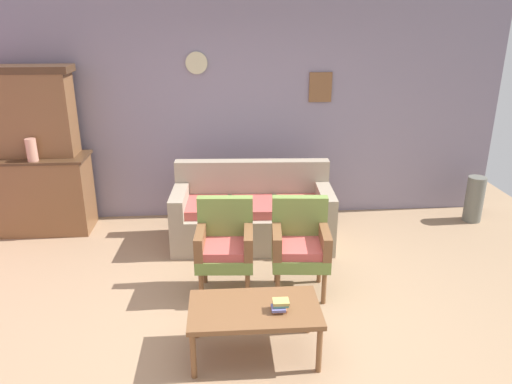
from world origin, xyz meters
TOP-DOWN VIEW (x-y plane):
  - ground_plane at (0.00, 0.00)m, footprint 7.68×7.68m
  - wall_back_with_decor at (0.00, 2.63)m, footprint 6.40×0.09m
  - side_cabinet at (-2.49, 2.25)m, footprint 1.16×0.55m
  - cabinet_upper_hutch at (-2.49, 2.33)m, footprint 0.99×0.38m
  - vase_on_cabinet at (-2.46, 2.07)m, footprint 0.12×0.12m
  - floral_couch at (0.01, 1.74)m, footprint 1.83×0.88m
  - armchair_near_cabinet at (-0.32, 0.69)m, footprint 0.55×0.52m
  - armchair_near_couch_end at (0.38, 0.65)m, footprint 0.56×0.53m
  - coffee_table at (-0.11, -0.26)m, footprint 1.00×0.56m
  - book_stack_on_table at (0.08, -0.32)m, footprint 0.13×0.12m
  - floor_vase_by_wall at (2.85, 2.15)m, footprint 0.23×0.23m

SIDE VIEW (x-z plane):
  - ground_plane at x=0.00m, z-range 0.00..0.00m
  - floor_vase_by_wall at x=2.85m, z-range 0.00..0.58m
  - floral_couch at x=0.01m, z-range -0.12..0.78m
  - coffee_table at x=-0.11m, z-range 0.17..0.59m
  - book_stack_on_table at x=0.08m, z-range 0.42..0.51m
  - side_cabinet at x=-2.49m, z-range 0.00..0.93m
  - armchair_near_cabinet at x=-0.32m, z-range 0.05..0.95m
  - armchair_near_couch_end at x=0.38m, z-range 0.05..0.95m
  - vase_on_cabinet at x=-2.46m, z-range 0.93..1.19m
  - wall_back_with_decor at x=0.00m, z-range 0.00..2.70m
  - cabinet_upper_hutch at x=-2.49m, z-range 0.94..1.97m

